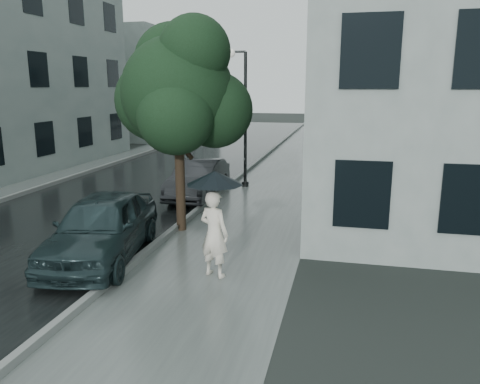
% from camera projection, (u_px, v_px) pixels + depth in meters
% --- Properties ---
extents(ground, '(120.00, 120.00, 0.00)m').
position_uv_depth(ground, '(198.00, 276.00, 9.85)').
color(ground, black).
rests_on(ground, ground).
extents(sidewalk, '(3.50, 60.00, 0.01)m').
position_uv_depth(sidewalk, '(285.00, 174.00, 21.19)').
color(sidewalk, slate).
rests_on(sidewalk, ground).
extents(kerb_near, '(0.15, 60.00, 0.15)m').
position_uv_depth(kerb_near, '(246.00, 171.00, 21.58)').
color(kerb_near, slate).
rests_on(kerb_near, ground).
extents(asphalt_road, '(6.85, 60.00, 0.00)m').
position_uv_depth(asphalt_road, '(175.00, 169.00, 22.36)').
color(asphalt_road, black).
rests_on(asphalt_road, ground).
extents(kerb_far, '(0.15, 60.00, 0.15)m').
position_uv_depth(kerb_far, '(108.00, 165.00, 23.11)').
color(kerb_far, slate).
rests_on(kerb_far, ground).
extents(sidewalk_far, '(1.70, 60.00, 0.01)m').
position_uv_depth(sidewalk_far, '(91.00, 166.00, 23.33)').
color(sidewalk_far, '#4C5451').
rests_on(sidewalk_far, ground).
extents(building_near, '(7.02, 36.00, 9.00)m').
position_uv_depth(building_near, '(397.00, 75.00, 26.17)').
color(building_near, '#92A09B').
rests_on(building_near, ground).
extents(building_far_b, '(7.02, 18.00, 8.00)m').
position_uv_depth(building_far_b, '(153.00, 85.00, 40.48)').
color(building_far_b, '#92A09B').
rests_on(building_far_b, ground).
extents(pedestrian, '(0.78, 0.65, 1.83)m').
position_uv_depth(pedestrian, '(214.00, 234.00, 9.66)').
color(pedestrian, silver).
rests_on(pedestrian, sidewalk).
extents(umbrella, '(1.40, 1.40, 1.35)m').
position_uv_depth(umbrella, '(215.00, 178.00, 9.42)').
color(umbrella, black).
rests_on(umbrella, ground).
extents(street_tree, '(3.84, 3.49, 5.66)m').
position_uv_depth(street_tree, '(179.00, 91.00, 12.29)').
color(street_tree, '#332619').
rests_on(street_tree, ground).
extents(lamp_post, '(0.85, 0.32, 5.27)m').
position_uv_depth(lamp_post, '(242.00, 110.00, 17.96)').
color(lamp_post, black).
rests_on(lamp_post, ground).
extents(car_near, '(2.48, 4.65, 1.51)m').
position_uv_depth(car_near, '(102.00, 227.00, 10.69)').
color(car_near, '#1B2D2F').
rests_on(car_near, ground).
extents(car_far, '(1.50, 4.06, 1.33)m').
position_uv_depth(car_far, '(198.00, 179.00, 16.70)').
color(car_far, black).
rests_on(car_far, ground).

